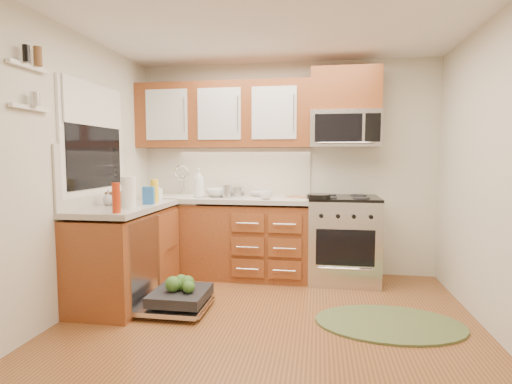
% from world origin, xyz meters
% --- Properties ---
extents(floor, '(3.50, 3.50, 0.00)m').
position_xyz_m(floor, '(0.00, 0.00, 0.00)').
color(floor, brown).
rests_on(floor, ground).
extents(ceiling, '(3.50, 3.50, 0.00)m').
position_xyz_m(ceiling, '(0.00, 0.00, 2.50)').
color(ceiling, white).
rests_on(ceiling, ground).
extents(wall_back, '(3.50, 0.04, 2.50)m').
position_xyz_m(wall_back, '(0.00, 1.75, 1.25)').
color(wall_back, beige).
rests_on(wall_back, ground).
extents(wall_front, '(3.50, 0.04, 2.50)m').
position_xyz_m(wall_front, '(0.00, -1.75, 1.25)').
color(wall_front, beige).
rests_on(wall_front, ground).
extents(wall_left, '(0.04, 3.50, 2.50)m').
position_xyz_m(wall_left, '(-1.75, 0.00, 1.25)').
color(wall_left, beige).
rests_on(wall_left, ground).
extents(base_cabinet_back, '(2.05, 0.60, 0.85)m').
position_xyz_m(base_cabinet_back, '(-0.73, 1.45, 0.42)').
color(base_cabinet_back, maroon).
rests_on(base_cabinet_back, ground).
extents(base_cabinet_left, '(0.60, 1.25, 0.85)m').
position_xyz_m(base_cabinet_left, '(-1.45, 0.52, 0.42)').
color(base_cabinet_left, maroon).
rests_on(base_cabinet_left, ground).
extents(countertop_back, '(2.07, 0.64, 0.05)m').
position_xyz_m(countertop_back, '(-0.72, 1.44, 0.90)').
color(countertop_back, beige).
rests_on(countertop_back, base_cabinet_back).
extents(countertop_left, '(0.64, 1.27, 0.05)m').
position_xyz_m(countertop_left, '(-1.44, 0.53, 0.90)').
color(countertop_left, beige).
rests_on(countertop_left, base_cabinet_left).
extents(backsplash_back, '(2.05, 0.02, 0.57)m').
position_xyz_m(backsplash_back, '(-0.73, 1.74, 1.21)').
color(backsplash_back, beige).
rests_on(backsplash_back, ground).
extents(backsplash_left, '(0.02, 1.25, 0.57)m').
position_xyz_m(backsplash_left, '(-1.74, 0.52, 1.21)').
color(backsplash_left, beige).
rests_on(backsplash_left, ground).
extents(upper_cabinets, '(2.05, 0.35, 0.75)m').
position_xyz_m(upper_cabinets, '(-0.73, 1.57, 1.88)').
color(upper_cabinets, maroon).
rests_on(upper_cabinets, ground).
extents(cabinet_over_mw, '(0.76, 0.35, 0.47)m').
position_xyz_m(cabinet_over_mw, '(0.68, 1.57, 2.13)').
color(cabinet_over_mw, maroon).
rests_on(cabinet_over_mw, ground).
extents(range, '(0.76, 0.64, 0.95)m').
position_xyz_m(range, '(0.68, 1.43, 0.47)').
color(range, silver).
rests_on(range, ground).
extents(microwave, '(0.76, 0.38, 0.40)m').
position_xyz_m(microwave, '(0.68, 1.55, 1.70)').
color(microwave, silver).
rests_on(microwave, ground).
extents(sink, '(0.62, 0.50, 0.26)m').
position_xyz_m(sink, '(-1.25, 1.42, 0.80)').
color(sink, white).
rests_on(sink, ground).
extents(dishwasher, '(0.70, 0.60, 0.20)m').
position_xyz_m(dishwasher, '(-0.86, 0.30, 0.10)').
color(dishwasher, silver).
rests_on(dishwasher, ground).
extents(window, '(0.03, 1.05, 1.05)m').
position_xyz_m(window, '(-1.74, 0.50, 1.55)').
color(window, white).
rests_on(window, ground).
extents(window_blind, '(0.02, 0.96, 0.40)m').
position_xyz_m(window_blind, '(-1.71, 0.50, 1.88)').
color(window_blind, white).
rests_on(window_blind, ground).
extents(shelf_upper, '(0.04, 0.40, 0.03)m').
position_xyz_m(shelf_upper, '(-1.72, -0.35, 2.05)').
color(shelf_upper, white).
rests_on(shelf_upper, ground).
extents(shelf_lower, '(0.04, 0.40, 0.03)m').
position_xyz_m(shelf_lower, '(-1.72, -0.35, 1.75)').
color(shelf_lower, white).
rests_on(shelf_lower, ground).
extents(rug, '(1.37, 1.07, 0.02)m').
position_xyz_m(rug, '(1.00, 0.28, 0.01)').
color(rug, '#627241').
rests_on(rug, ground).
extents(skillet, '(0.29, 0.29, 0.05)m').
position_xyz_m(skillet, '(0.40, 1.18, 0.97)').
color(skillet, black).
rests_on(skillet, range).
extents(stock_pot, '(0.21, 0.21, 0.11)m').
position_xyz_m(stock_pot, '(-0.57, 1.57, 0.98)').
color(stock_pot, silver).
rests_on(stock_pot, countertop_back).
extents(cutting_board, '(0.29, 0.24, 0.02)m').
position_xyz_m(cutting_board, '(0.18, 1.54, 0.93)').
color(cutting_board, '#A7754C').
rests_on(cutting_board, countertop_back).
extents(canister, '(0.12, 0.12, 0.15)m').
position_xyz_m(canister, '(-0.63, 1.32, 1.00)').
color(canister, silver).
rests_on(canister, countertop_back).
extents(paper_towel_roll, '(0.14, 0.14, 0.28)m').
position_xyz_m(paper_towel_roll, '(-1.32, 0.35, 1.07)').
color(paper_towel_roll, white).
rests_on(paper_towel_roll, countertop_left).
extents(mustard_bottle, '(0.08, 0.08, 0.23)m').
position_xyz_m(mustard_bottle, '(-1.25, 0.78, 1.04)').
color(mustard_bottle, yellow).
rests_on(mustard_bottle, countertop_left).
extents(red_bottle, '(0.08, 0.08, 0.25)m').
position_xyz_m(red_bottle, '(-1.25, 0.00, 1.05)').
color(red_bottle, '#B32E0E').
rests_on(red_bottle, countertop_left).
extents(wooden_box, '(0.13, 0.10, 0.13)m').
position_xyz_m(wooden_box, '(-1.56, 0.52, 0.99)').
color(wooden_box, brown).
rests_on(wooden_box, countertop_left).
extents(blue_carton, '(0.12, 0.08, 0.17)m').
position_xyz_m(blue_carton, '(-1.25, 0.63, 1.01)').
color(blue_carton, '#235CA4').
rests_on(blue_carton, countertop_left).
extents(bowl_a, '(0.23, 0.23, 0.06)m').
position_xyz_m(bowl_a, '(-0.29, 1.60, 0.95)').
color(bowl_a, '#999999').
rests_on(bowl_a, countertop_back).
extents(bowl_b, '(0.36, 0.36, 0.09)m').
position_xyz_m(bowl_b, '(-0.76, 1.46, 0.97)').
color(bowl_b, '#999999').
rests_on(bowl_b, countertop_back).
extents(cup, '(0.15, 0.15, 0.10)m').
position_xyz_m(cup, '(-0.17, 1.25, 0.98)').
color(cup, '#999999').
rests_on(cup, countertop_back).
extents(soap_bottle_a, '(0.14, 0.14, 0.33)m').
position_xyz_m(soap_bottle_a, '(-0.94, 1.28, 1.09)').
color(soap_bottle_a, '#999999').
rests_on(soap_bottle_a, countertop_back).
extents(soap_bottle_b, '(0.09, 0.09, 0.18)m').
position_xyz_m(soap_bottle_b, '(-1.33, 1.05, 1.01)').
color(soap_bottle_b, '#999999').
rests_on(soap_bottle_b, countertop_left).
extents(soap_bottle_c, '(0.14, 0.14, 0.15)m').
position_xyz_m(soap_bottle_c, '(-1.59, 0.49, 1.00)').
color(soap_bottle_c, '#999999').
rests_on(soap_bottle_c, countertop_left).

